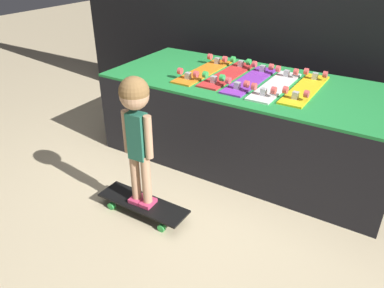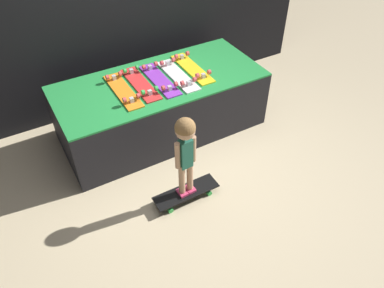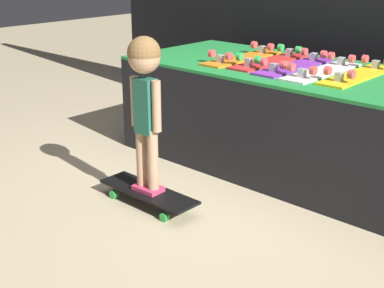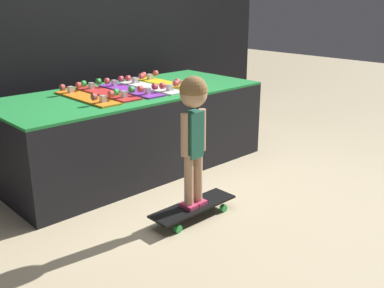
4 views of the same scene
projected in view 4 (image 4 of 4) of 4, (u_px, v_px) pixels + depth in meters
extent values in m
plane|color=beige|center=(186.00, 190.00, 3.57)|extent=(16.00, 16.00, 0.00)
cube|color=black|center=(74.00, 3.00, 4.18)|extent=(4.97, 0.10, 2.80)
cube|color=black|center=(132.00, 131.00, 3.95)|extent=(2.30, 1.01, 0.67)
cube|color=#23893D|center=(130.00, 92.00, 3.84)|extent=(2.30, 1.01, 0.02)
cube|color=orange|center=(86.00, 98.00, 3.55)|extent=(0.17, 0.73, 0.01)
cube|color=#B7B7BC|center=(71.00, 89.00, 3.71)|extent=(0.04, 0.04, 0.05)
cylinder|color=#D84C4C|center=(78.00, 85.00, 3.75)|extent=(0.03, 0.05, 0.05)
cylinder|color=#D84C4C|center=(62.00, 88.00, 3.65)|extent=(0.03, 0.05, 0.05)
cube|color=#B7B7BC|center=(103.00, 99.00, 3.37)|extent=(0.04, 0.04, 0.05)
cylinder|color=#D84C4C|center=(111.00, 94.00, 3.41)|extent=(0.03, 0.05, 0.05)
cylinder|color=#D84C4C|center=(94.00, 97.00, 3.31)|extent=(0.03, 0.05, 0.05)
cube|color=red|center=(107.00, 93.00, 3.71)|extent=(0.17, 0.73, 0.01)
cube|color=#B7B7BC|center=(91.00, 86.00, 3.87)|extent=(0.04, 0.04, 0.05)
cylinder|color=green|center=(99.00, 82.00, 3.91)|extent=(0.03, 0.05, 0.05)
cylinder|color=green|center=(84.00, 84.00, 3.81)|extent=(0.03, 0.05, 0.05)
cube|color=#B7B7BC|center=(124.00, 94.00, 3.53)|extent=(0.04, 0.04, 0.05)
cylinder|color=green|center=(132.00, 90.00, 3.57)|extent=(0.03, 0.05, 0.05)
cylinder|color=green|center=(116.00, 92.00, 3.48)|extent=(0.03, 0.05, 0.05)
cube|color=purple|center=(130.00, 90.00, 3.83)|extent=(0.17, 0.73, 0.01)
cube|color=#B7B7BC|center=(114.00, 83.00, 3.98)|extent=(0.04, 0.04, 0.05)
cylinder|color=#D84C4C|center=(121.00, 79.00, 4.02)|extent=(0.03, 0.05, 0.05)
cylinder|color=#D84C4C|center=(107.00, 81.00, 3.93)|extent=(0.03, 0.05, 0.05)
cube|color=#B7B7BC|center=(148.00, 91.00, 3.65)|extent=(0.04, 0.04, 0.05)
cylinder|color=#D84C4C|center=(155.00, 87.00, 3.69)|extent=(0.03, 0.05, 0.05)
cylinder|color=#D84C4C|center=(140.00, 89.00, 3.59)|extent=(0.03, 0.05, 0.05)
cube|color=white|center=(151.00, 87.00, 3.95)|extent=(0.17, 0.73, 0.01)
cube|color=#B7B7BC|center=(135.00, 80.00, 4.11)|extent=(0.04, 0.04, 0.05)
cylinder|color=#D84C4C|center=(141.00, 76.00, 4.15)|extent=(0.03, 0.05, 0.05)
cylinder|color=#D84C4C|center=(128.00, 78.00, 4.06)|extent=(0.03, 0.05, 0.05)
cube|color=#B7B7BC|center=(169.00, 88.00, 3.78)|extent=(0.04, 0.04, 0.05)
cylinder|color=#D84C4C|center=(176.00, 84.00, 3.82)|extent=(0.03, 0.05, 0.05)
cylinder|color=#D84C4C|center=(162.00, 86.00, 3.72)|extent=(0.03, 0.05, 0.05)
cube|color=yellow|center=(166.00, 83.00, 4.13)|extent=(0.17, 0.73, 0.01)
cube|color=#B7B7BC|center=(150.00, 77.00, 4.29)|extent=(0.04, 0.04, 0.05)
cylinder|color=#D84C4C|center=(156.00, 73.00, 4.33)|extent=(0.03, 0.05, 0.05)
cylinder|color=#D84C4C|center=(144.00, 75.00, 4.23)|extent=(0.03, 0.05, 0.05)
cube|color=#B7B7BC|center=(184.00, 84.00, 3.95)|extent=(0.04, 0.04, 0.05)
cylinder|color=#D84C4C|center=(190.00, 80.00, 3.99)|extent=(0.03, 0.05, 0.05)
cylinder|color=#D84C4C|center=(178.00, 82.00, 3.90)|extent=(0.03, 0.05, 0.05)
cube|color=black|center=(193.00, 206.00, 3.10)|extent=(0.66, 0.20, 0.01)
cube|color=#B7B7BC|center=(215.00, 201.00, 3.25)|extent=(0.04, 0.04, 0.05)
cylinder|color=green|center=(207.00, 201.00, 3.32)|extent=(0.05, 0.03, 0.05)
cylinder|color=green|center=(223.00, 208.00, 3.20)|extent=(0.05, 0.03, 0.05)
cube|color=#B7B7BC|center=(170.00, 221.00, 2.97)|extent=(0.04, 0.04, 0.05)
cylinder|color=green|center=(162.00, 220.00, 3.04)|extent=(0.05, 0.03, 0.05)
cylinder|color=green|center=(178.00, 229.00, 2.92)|extent=(0.05, 0.03, 0.05)
cube|color=#E03D6B|center=(198.00, 202.00, 3.13)|extent=(0.09, 0.12, 0.03)
cylinder|color=tan|center=(198.00, 176.00, 3.07)|extent=(0.06, 0.06, 0.36)
cube|color=#E03D6B|center=(189.00, 206.00, 3.07)|extent=(0.09, 0.12, 0.03)
cylinder|color=tan|center=(189.00, 180.00, 3.00)|extent=(0.06, 0.06, 0.36)
cube|color=#236651|center=(193.00, 134.00, 2.94)|extent=(0.12, 0.09, 0.31)
cylinder|color=tan|center=(202.00, 130.00, 2.99)|extent=(0.05, 0.05, 0.29)
cylinder|color=tan|center=(184.00, 135.00, 2.88)|extent=(0.05, 0.05, 0.29)
sphere|color=tan|center=(193.00, 94.00, 2.85)|extent=(0.18, 0.18, 0.18)
sphere|color=olive|center=(193.00, 90.00, 2.85)|extent=(0.18, 0.18, 0.18)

